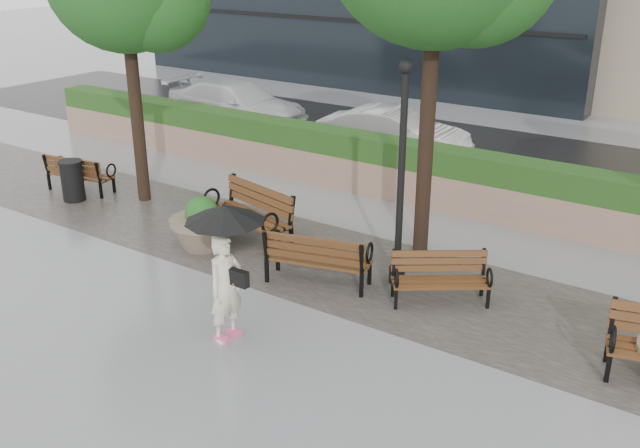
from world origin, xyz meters
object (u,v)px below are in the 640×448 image
Objects in this scene: planter_left at (203,228)px; trash_bin at (73,182)px; bench_0 at (81,181)px; car_left at (237,104)px; lamppost at (401,191)px; bench_2 at (318,269)px; bench_3 at (440,289)px; pedestrian at (226,259)px; car_right at (394,134)px; bench_1 at (250,224)px.

planter_left is 4.33m from trash_bin.
bench_0 is 1.37× the size of planter_left.
car_left is at bearing 100.52° from trash_bin.
lamppost is 0.79× the size of car_left.
lamppost is at bearing -158.53° from bench_2.
planter_left is 0.32× the size of lamppost.
pedestrian is (-2.16, -2.80, 1.05)m from bench_3.
car_right is (-2.61, 7.51, 0.39)m from bench_2.
bench_1 reaches higher than planter_left.
pedestrian is at bearing -142.25° from car_left.
car_right is at bearing 88.98° from planter_left.
bench_1 is 0.51× the size of car_right.
car_left is (-6.19, 6.97, 0.39)m from bench_1.
pedestrian is at bearing -40.95° from planter_left.
bench_2 is at bearing -1.07° from planter_left.
planter_left is 7.46m from car_right.
lamppost is 1.82× the size of pedestrian.
car_left is at bearing 44.78° from pedestrian.
bench_0 is 0.66m from trash_bin.
bench_3 is at bearing 5.95° from planter_left.
bench_3 is 1.31× the size of planter_left.
car_left is 1.19× the size of car_right.
pedestrian reaches higher than bench_3.
bench_0 is 8.20m from car_right.
planter_left is 1.40× the size of trash_bin.
bench_1 is at bearing 176.19° from car_right.
planter_left is at bearing -145.67° from car_left.
lamppost is at bearing -157.81° from car_right.
trash_bin is at bearing 141.10° from car_right.
bench_1 reaches higher than bench_3.
car_left is at bearing 143.62° from lamppost.
trash_bin is at bearing -18.00° from bench_2.
planter_left is 4.14m from lamppost.
planter_left is 9.68m from car_left.
pedestrian is at bearing -20.72° from trash_bin.
pedestrian is (2.64, -2.30, 0.89)m from planter_left.
car_right is at bearing 58.03° from trash_bin.
car_right is (0.13, 7.46, 0.27)m from planter_left.
bench_0 is 7.06m from car_left.
planter_left is 0.26× the size of car_left.
pedestrian reaches higher than bench_0.
bench_2 is at bearing -3.15° from trash_bin.
lamppost reaches higher than bench_1.
car_right is (-3.72, 6.69, -1.02)m from lamppost.
car_right is at bearing 106.20° from bench_1.
bench_1 is at bearing 170.01° from bench_0.
bench_1 is 4.32m from bench_3.
car_left is 13.12m from pedestrian.
car_left reaches higher than bench_0.
bench_3 is at bearing -15.92° from lamppost.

